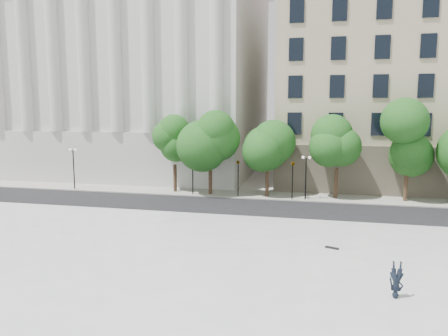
# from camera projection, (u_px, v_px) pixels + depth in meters

# --- Properties ---
(ground) EXTENTS (160.00, 160.00, 0.00)m
(ground) POSITION_uv_depth(u_px,v_px,m) (169.00, 297.00, 20.43)
(ground) COLOR #B0ADA6
(ground) RESTS_ON ground
(plaza) EXTENTS (44.00, 22.00, 0.45)m
(plaza) POSITION_uv_depth(u_px,v_px,m) (188.00, 269.00, 23.29)
(plaza) COLOR white
(plaza) RESTS_ON ground
(street) EXTENTS (60.00, 8.00, 0.02)m
(street) POSITION_uv_depth(u_px,v_px,m) (240.00, 209.00, 37.81)
(street) COLOR black
(street) RESTS_ON ground
(far_sidewalk) EXTENTS (60.00, 4.00, 0.12)m
(far_sidewalk) POSITION_uv_depth(u_px,v_px,m) (251.00, 195.00, 43.59)
(far_sidewalk) COLOR #B3B0A5
(far_sidewalk) RESTS_ON ground
(building_west) EXTENTS (31.50, 27.65, 25.60)m
(building_west) POSITION_uv_depth(u_px,v_px,m) (146.00, 76.00, 59.56)
(building_west) COLOR beige
(building_west) RESTS_ON ground
(building_east) EXTENTS (36.00, 26.15, 23.00)m
(building_east) POSITION_uv_depth(u_px,v_px,m) (437.00, 86.00, 52.06)
(building_east) COLOR #B5A98A
(building_east) RESTS_ON ground
(traffic_light_west) EXTENTS (0.95, 1.61, 4.15)m
(traffic_light_west) POSITION_uv_depth(u_px,v_px,m) (238.00, 161.00, 41.67)
(traffic_light_west) COLOR black
(traffic_light_west) RESTS_ON ground
(traffic_light_east) EXTENTS (0.42, 1.84, 4.24)m
(traffic_light_east) POSITION_uv_depth(u_px,v_px,m) (293.00, 161.00, 40.52)
(traffic_light_east) COLOR black
(traffic_light_east) RESTS_ON ground
(person_lying) EXTENTS (0.67, 1.69, 0.45)m
(person_lying) POSITION_uv_depth(u_px,v_px,m) (396.00, 293.00, 19.24)
(person_lying) COLOR black
(person_lying) RESTS_ON plaza
(skateboard) EXTENTS (0.84, 0.48, 0.08)m
(skateboard) POSITION_uv_depth(u_px,v_px,m) (332.00, 248.00, 25.91)
(skateboard) COLOR black
(skateboard) RESTS_ON plaza
(street_trees) EXTENTS (31.65, 5.01, 7.76)m
(street_trees) POSITION_uv_depth(u_px,v_px,m) (308.00, 142.00, 41.22)
(street_trees) COLOR #382619
(street_trees) RESTS_ON ground
(lamp_posts) EXTENTS (38.55, 0.28, 4.42)m
(lamp_posts) POSITION_uv_depth(u_px,v_px,m) (248.00, 168.00, 41.87)
(lamp_posts) COLOR black
(lamp_posts) RESTS_ON ground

